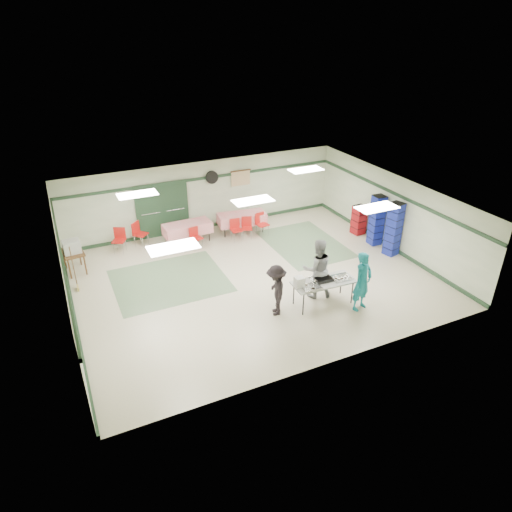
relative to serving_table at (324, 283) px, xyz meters
name	(u,v)px	position (x,y,z in m)	size (l,w,h in m)	color
floor	(253,278)	(-1.24, 2.19, -0.72)	(11.00, 11.00, 0.00)	beige
ceiling	(253,200)	(-1.24, 2.19, 1.98)	(11.00, 11.00, 0.00)	silver
wall_back	(205,195)	(-1.24, 6.69, 0.63)	(11.00, 11.00, 0.00)	beige
wall_front	(334,318)	(-1.24, -2.31, 0.63)	(11.00, 11.00, 0.00)	beige
wall_left	(65,279)	(-6.74, 2.19, 0.63)	(9.00, 9.00, 0.00)	beige
wall_right	(393,212)	(4.26, 2.19, 0.63)	(9.00, 9.00, 0.00)	beige
trim_back	(204,178)	(-1.24, 6.66, 1.33)	(11.00, 0.06, 0.10)	#1F3A24
baseboard_back	(207,226)	(-1.24, 6.66, -0.66)	(11.00, 0.06, 0.12)	#1F3A24
trim_left	(61,256)	(-6.71, 2.19, 1.33)	(9.00, 0.06, 0.10)	#1F3A24
baseboard_left	(75,319)	(-6.71, 2.19, -0.66)	(9.00, 0.06, 0.12)	#1F3A24
trim_right	(395,194)	(4.23, 2.19, 1.33)	(9.00, 0.06, 0.10)	#1F3A24
baseboard_right	(388,245)	(4.23, 2.19, -0.66)	(9.00, 0.06, 0.12)	#1F3A24
green_patch_a	(170,281)	(-3.74, 3.19, -0.71)	(3.50, 3.00, 0.01)	#657E5C
green_patch_b	(304,244)	(1.56, 3.69, -0.71)	(2.50, 3.50, 0.01)	#657E5C
double_door_left	(150,212)	(-3.44, 6.63, 0.33)	(0.90, 0.06, 2.10)	#999C99
double_door_right	(175,208)	(-2.49, 6.63, 0.33)	(0.90, 0.06, 2.10)	#999C99
door_frame	(163,210)	(-2.97, 6.61, 0.33)	(2.00, 0.03, 2.15)	#1F3A24
wall_fan	(212,177)	(-0.94, 6.63, 1.33)	(0.50, 0.50, 0.10)	black
scroll_banner	(241,178)	(0.26, 6.63, 1.13)	(0.80, 0.02, 0.60)	#D0B282
serving_table	(324,283)	(0.00, 0.00, 0.00)	(1.89, 0.84, 0.76)	#A3A39E
sheet_tray_right	(341,278)	(0.56, -0.06, 0.06)	(0.58, 0.44, 0.02)	silver
sheet_tray_mid	(320,279)	(-0.05, 0.14, 0.06)	(0.53, 0.40, 0.02)	silver
sheet_tray_left	(312,287)	(-0.50, -0.14, 0.06)	(0.53, 0.40, 0.02)	silver
baking_pan	(324,279)	(0.01, 0.04, 0.08)	(0.51, 0.32, 0.08)	black
foam_box_stack	(299,282)	(-0.78, 0.07, 0.19)	(0.26, 0.24, 0.30)	white
volunteer_teal	(362,281)	(0.85, -0.65, 0.18)	(0.65, 0.43, 1.79)	#127282
volunteer_grey	(317,269)	(0.05, 0.46, 0.22)	(0.91, 0.71, 1.87)	gray
volunteer_dark	(276,290)	(-1.48, 0.15, 0.05)	(0.99, 0.57, 1.53)	black
dining_table_a	(242,218)	(-0.13, 5.67, -0.15)	(1.93, 1.05, 0.77)	red
dining_table_b	(187,228)	(-2.33, 5.67, -0.15)	(1.79, 0.87, 0.77)	red
chair_a	(247,225)	(-0.17, 5.10, -0.21)	(0.50, 0.50, 0.84)	red
chair_b	(236,227)	(-0.63, 5.10, -0.21)	(0.40, 0.40, 0.83)	red
chair_c	(261,222)	(0.43, 5.11, -0.17)	(0.48, 0.48, 0.89)	red
chair_d	(195,236)	(-2.23, 5.10, -0.23)	(0.46, 0.46, 0.80)	red
chair_loose_a	(138,232)	(-4.05, 6.14, -0.15)	(0.61, 0.61, 0.92)	red
chair_loose_b	(119,237)	(-4.77, 5.95, -0.16)	(0.57, 0.57, 0.90)	red
crate_stack_blue_a	(377,220)	(3.91, 2.60, 0.23)	(0.42, 0.42, 1.89)	navy
crate_stack_red	(359,220)	(3.91, 3.61, -0.15)	(0.44, 0.44, 1.14)	maroon
crate_stack_blue_b	(394,229)	(3.91, 1.67, 0.26)	(0.43, 0.43, 1.94)	navy
printer_table	(73,254)	(-6.39, 5.09, -0.07)	(0.72, 1.01, 0.74)	brown
office_printer	(72,247)	(-6.39, 5.03, 0.24)	(0.52, 0.46, 0.41)	#ACADA8
broom	(73,267)	(-6.47, 3.92, 0.06)	(0.03, 0.03, 1.49)	brown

